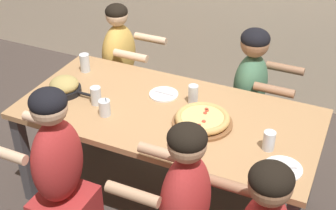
# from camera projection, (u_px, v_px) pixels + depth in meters

# --- Properties ---
(ground_plane) EXTENTS (18.00, 18.00, 0.00)m
(ground_plane) POSITION_uv_depth(u_px,v_px,m) (168.00, 198.00, 3.43)
(ground_plane) COLOR #423833
(ground_plane) RESTS_ON ground
(dining_table) EXTENTS (1.94, 0.93, 0.76)m
(dining_table) POSITION_uv_depth(u_px,v_px,m) (168.00, 122.00, 3.06)
(dining_table) COLOR tan
(dining_table) RESTS_ON ground
(pizza_board_main) EXTENTS (0.38, 0.38, 0.07)m
(pizza_board_main) POSITION_uv_depth(u_px,v_px,m) (202.00, 120.00, 2.88)
(pizza_board_main) COLOR brown
(pizza_board_main) RESTS_ON dining_table
(skillet_bowl) EXTENTS (0.32, 0.22, 0.12)m
(skillet_bowl) POSITION_uv_depth(u_px,v_px,m) (65.00, 86.00, 3.19)
(skillet_bowl) COLOR black
(skillet_bowl) RESTS_ON dining_table
(empty_plate_a) EXTENTS (0.20, 0.20, 0.02)m
(empty_plate_a) POSITION_uv_depth(u_px,v_px,m) (164.00, 94.00, 3.18)
(empty_plate_a) COLOR white
(empty_plate_a) RESTS_ON dining_table
(empty_plate_b) EXTENTS (0.21, 0.21, 0.02)m
(empty_plate_b) POSITION_uv_depth(u_px,v_px,m) (283.00, 169.00, 2.54)
(empty_plate_b) COLOR white
(empty_plate_b) RESTS_ON dining_table
(cocktail_glass_blue) EXTENTS (0.07, 0.07, 0.13)m
(cocktail_glass_blue) POSITION_uv_depth(u_px,v_px,m) (105.00, 108.00, 2.96)
(cocktail_glass_blue) COLOR silver
(cocktail_glass_blue) RESTS_ON dining_table
(drinking_glass_a) EXTENTS (0.07, 0.07, 0.13)m
(drinking_glass_a) POSITION_uv_depth(u_px,v_px,m) (193.00, 94.00, 3.07)
(drinking_glass_a) COLOR silver
(drinking_glass_a) RESTS_ON dining_table
(drinking_glass_b) EXTENTS (0.07, 0.07, 0.12)m
(drinking_glass_b) POSITION_uv_depth(u_px,v_px,m) (269.00, 141.00, 2.66)
(drinking_glass_b) COLOR silver
(drinking_glass_b) RESTS_ON dining_table
(drinking_glass_c) EXTENTS (0.08, 0.08, 0.10)m
(drinking_glass_c) POSITION_uv_depth(u_px,v_px,m) (194.00, 145.00, 2.65)
(drinking_glass_c) COLOR silver
(drinking_glass_c) RESTS_ON dining_table
(drinking_glass_d) EXTENTS (0.07, 0.07, 0.12)m
(drinking_glass_d) POSITION_uv_depth(u_px,v_px,m) (96.00, 97.00, 3.07)
(drinking_glass_d) COLOR silver
(drinking_glass_d) RESTS_ON dining_table
(drinking_glass_e) EXTENTS (0.07, 0.07, 0.14)m
(drinking_glass_e) POSITION_uv_depth(u_px,v_px,m) (85.00, 63.00, 3.44)
(drinking_glass_e) COLOR silver
(drinking_glass_e) RESTS_ON dining_table
(diner_near_midleft) EXTENTS (0.51, 0.40, 1.21)m
(diner_near_midleft) POSITION_uv_depth(u_px,v_px,m) (61.00, 185.00, 2.73)
(diner_near_midleft) COLOR #B22D2D
(diner_near_midleft) RESTS_ON ground
(diner_far_midright) EXTENTS (0.51, 0.40, 1.13)m
(diner_far_midright) POSITION_uv_depth(u_px,v_px,m) (249.00, 103.00, 3.54)
(diner_far_midright) COLOR #477556
(diner_far_midright) RESTS_ON ground
(diner_far_left) EXTENTS (0.51, 0.40, 1.14)m
(diner_far_left) POSITION_uv_depth(u_px,v_px,m) (121.00, 75.00, 3.94)
(diner_far_left) COLOR gold
(diner_far_left) RESTS_ON ground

